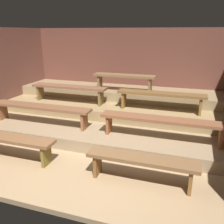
{
  "coord_description": "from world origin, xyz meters",
  "views": [
    {
      "loc": [
        1.72,
        -2.57,
        2.12
      ],
      "look_at": [
        0.21,
        1.98,
        0.55
      ],
      "focal_mm": 39.37,
      "sensor_mm": 36.0,
      "label": 1
    }
  ],
  "objects_px": {
    "bench_floor_right": "(142,162)",
    "bench_upper_center": "(124,78)",
    "bench_lower_left": "(40,109)",
    "bench_lower_right": "(162,122)",
    "bench_floor_left": "(11,141)",
    "bench_middle_left": "(69,89)",
    "bench_middle_right": "(161,96)"
  },
  "relations": [
    {
      "from": "bench_floor_right",
      "to": "bench_upper_center",
      "type": "xyz_separation_m",
      "value": [
        -1.04,
        2.75,
        0.7
      ]
    },
    {
      "from": "bench_lower_left",
      "to": "bench_lower_right",
      "type": "distance_m",
      "value": 2.54
    },
    {
      "from": "bench_floor_right",
      "to": "bench_lower_left",
      "type": "height_order",
      "value": "bench_lower_left"
    },
    {
      "from": "bench_lower_right",
      "to": "bench_floor_left",
      "type": "bearing_deg",
      "value": -155.27
    },
    {
      "from": "bench_floor_right",
      "to": "bench_lower_right",
      "type": "bearing_deg",
      "value": 83.62
    },
    {
      "from": "bench_lower_left",
      "to": "bench_middle_left",
      "type": "relative_size",
      "value": 1.19
    },
    {
      "from": "bench_lower_right",
      "to": "bench_lower_left",
      "type": "bearing_deg",
      "value": 180.0
    },
    {
      "from": "bench_floor_left",
      "to": "bench_middle_left",
      "type": "relative_size",
      "value": 0.85
    },
    {
      "from": "bench_middle_left",
      "to": "bench_floor_left",
      "type": "bearing_deg",
      "value": -90.98
    },
    {
      "from": "bench_floor_right",
      "to": "bench_lower_right",
      "type": "distance_m",
      "value": 1.14
    },
    {
      "from": "bench_floor_left",
      "to": "bench_lower_left",
      "type": "relative_size",
      "value": 0.72
    },
    {
      "from": "bench_lower_left",
      "to": "bench_floor_right",
      "type": "bearing_deg",
      "value": -24.73
    },
    {
      "from": "bench_middle_right",
      "to": "bench_upper_center",
      "type": "height_order",
      "value": "bench_upper_center"
    },
    {
      "from": "bench_middle_right",
      "to": "bench_upper_center",
      "type": "relative_size",
      "value": 1.22
    },
    {
      "from": "bench_middle_right",
      "to": "bench_upper_center",
      "type": "bearing_deg",
      "value": 147.31
    },
    {
      "from": "bench_upper_center",
      "to": "bench_floor_right",
      "type": "bearing_deg",
      "value": -69.27
    },
    {
      "from": "bench_lower_left",
      "to": "bench_middle_right",
      "type": "relative_size",
      "value": 1.19
    },
    {
      "from": "bench_lower_right",
      "to": "bench_middle_right",
      "type": "relative_size",
      "value": 1.19
    },
    {
      "from": "bench_lower_left",
      "to": "bench_upper_center",
      "type": "distance_m",
      "value": 2.18
    },
    {
      "from": "bench_floor_left",
      "to": "bench_upper_center",
      "type": "distance_m",
      "value": 3.1
    },
    {
      "from": "bench_floor_right",
      "to": "bench_middle_left",
      "type": "xyz_separation_m",
      "value": [
        -2.25,
        2.11,
        0.47
      ]
    },
    {
      "from": "bench_middle_left",
      "to": "bench_upper_center",
      "type": "xyz_separation_m",
      "value": [
        1.21,
        0.65,
        0.23
      ]
    },
    {
      "from": "bench_lower_right",
      "to": "bench_middle_left",
      "type": "height_order",
      "value": "bench_middle_left"
    },
    {
      "from": "bench_floor_left",
      "to": "bench_lower_right",
      "type": "height_order",
      "value": "bench_lower_right"
    },
    {
      "from": "bench_lower_left",
      "to": "bench_lower_right",
      "type": "height_order",
      "value": "same"
    },
    {
      "from": "bench_middle_left",
      "to": "bench_upper_center",
      "type": "height_order",
      "value": "bench_upper_center"
    },
    {
      "from": "bench_floor_right",
      "to": "bench_lower_right",
      "type": "height_order",
      "value": "bench_lower_right"
    },
    {
      "from": "bench_middle_left",
      "to": "bench_floor_right",
      "type": "bearing_deg",
      "value": -43.1
    },
    {
      "from": "bench_floor_left",
      "to": "bench_lower_left",
      "type": "xyz_separation_m",
      "value": [
        -0.12,
        1.11,
        0.24
      ]
    },
    {
      "from": "bench_lower_right",
      "to": "bench_middle_right",
      "type": "height_order",
      "value": "bench_middle_right"
    },
    {
      "from": "bench_lower_right",
      "to": "bench_upper_center",
      "type": "bearing_deg",
      "value": 125.39
    },
    {
      "from": "bench_middle_right",
      "to": "bench_upper_center",
      "type": "xyz_separation_m",
      "value": [
        -1.01,
        0.65,
        0.23
      ]
    }
  ]
}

